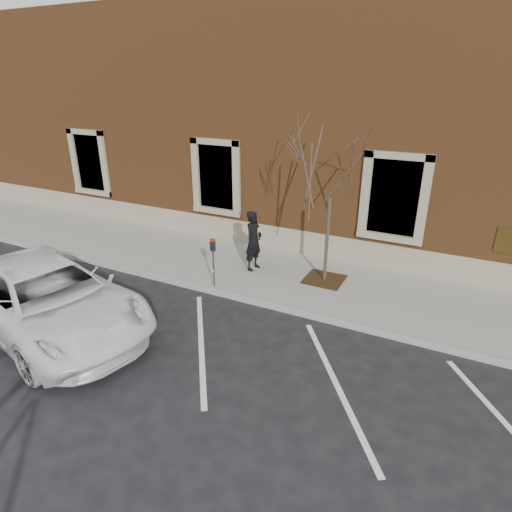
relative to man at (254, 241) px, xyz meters
The scene contains 10 objects.
ground 2.09m from the man, 69.72° to the right, with size 120.00×120.00×0.00m, color #28282B.
sidewalk_near 1.17m from the man, ahead, with size 40.00×3.50×0.15m, color gray.
curb_near 2.09m from the man, 70.26° to the right, with size 40.00×0.12×0.15m, color #9E9E99.
parking_stripes 4.07m from the man, 80.91° to the right, with size 28.00×4.40×0.01m, color silver, non-canonical shape.
building_civic 6.76m from the man, 84.15° to the left, with size 40.00×8.62×8.00m.
man is the anchor object (origin of this frame).
parking_meter 1.63m from the man, 106.31° to the right, with size 0.13×0.10×1.43m.
tree_grate 2.38m from the man, ahead, with size 1.09×1.09×0.03m, color #372311.
sapling 3.13m from the man, ahead, with size 2.69×2.69×4.49m.
white_truck 5.77m from the man, 120.20° to the right, with size 2.72×5.90×1.64m, color white.
Camera 1 is at (4.84, -9.00, 5.66)m, focal length 30.00 mm.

